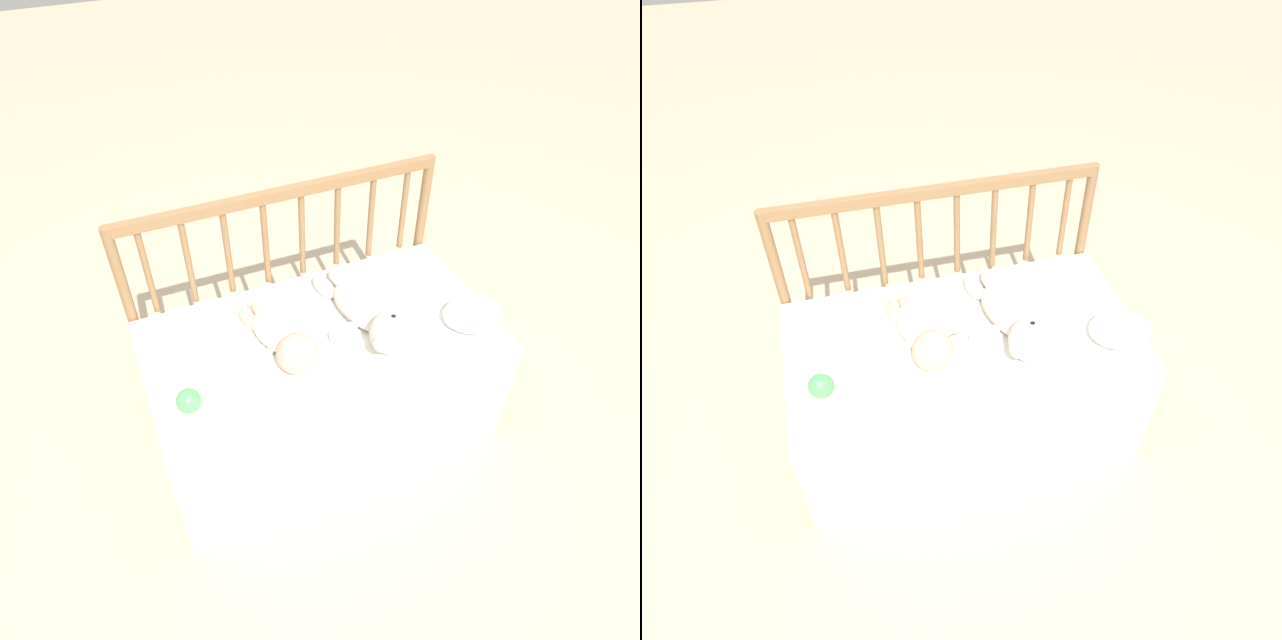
{
  "view_description": "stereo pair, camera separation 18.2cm",
  "coord_description": "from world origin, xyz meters",
  "views": [
    {
      "loc": [
        -0.51,
        -1.2,
        1.78
      ],
      "look_at": [
        0.0,
        0.01,
        0.51
      ],
      "focal_mm": 32.0,
      "sensor_mm": 36.0,
      "label": 1
    },
    {
      "loc": [
        -0.34,
        -1.25,
        1.78
      ],
      "look_at": [
        0.0,
        0.01,
        0.51
      ],
      "focal_mm": 32.0,
      "sensor_mm": 36.0,
      "label": 2
    }
  ],
  "objects": [
    {
      "name": "toy_ball",
      "position": [
        -0.46,
        -0.13,
        0.49
      ],
      "size": [
        0.07,
        0.07,
        0.07
      ],
      "color": "#59BF66",
      "rests_on": "crib_mattress"
    },
    {
      "name": "crib_mattress",
      "position": [
        0.0,
        0.0,
        0.23
      ],
      "size": [
        1.14,
        0.61,
        0.45
      ],
      "color": "white",
      "rests_on": "ground_plane"
    },
    {
      "name": "ground_plane",
      "position": [
        0.0,
        0.0,
        0.0
      ],
      "size": [
        12.0,
        12.0,
        0.0
      ],
      "primitive_type": "plane",
      "color": "#C6B293"
    },
    {
      "name": "crib_rail",
      "position": [
        0.0,
        0.33,
        0.57
      ],
      "size": [
        1.14,
        0.04,
        0.82
      ],
      "color": "#997047",
      "rests_on": "ground_plane"
    },
    {
      "name": "baby",
      "position": [
        -0.14,
        -0.02,
        0.5
      ],
      "size": [
        0.31,
        0.39,
        0.13
      ],
      "color": "#EAEACC",
      "rests_on": "crib_mattress"
    },
    {
      "name": "teddy_bear",
      "position": [
        0.16,
        -0.04,
        0.51
      ],
      "size": [
        0.31,
        0.48,
        0.14
      ],
      "color": "silver",
      "rests_on": "crib_mattress"
    },
    {
      "name": "blanket",
      "position": [
        0.01,
        0.02,
        0.46
      ],
      "size": [
        0.83,
        0.53,
        0.01
      ],
      "color": "white",
      "rests_on": "crib_mattress"
    },
    {
      "name": "small_pillow",
      "position": [
        0.49,
        -0.13,
        0.48
      ],
      "size": [
        0.21,
        0.17,
        0.06
      ],
      "color": "white",
      "rests_on": "crib_mattress"
    }
  ]
}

